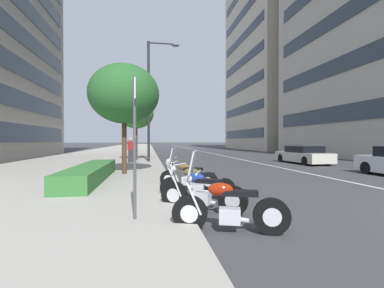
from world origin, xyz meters
name	(u,v)px	position (x,y,z in m)	size (l,w,h in m)	color
sidewalk_right_plaza	(114,153)	(30.00, 12.28, 0.07)	(160.00, 10.32, 0.15)	#A39E93
lane_centre_stripe	(202,151)	(35.00, 0.00, 0.00)	(110.00, 0.16, 0.01)	silver
motorcycle_second_in_row	(228,208)	(0.34, 6.58, 0.45)	(0.85, 2.07, 1.49)	black
motorcycle_under_tarp	(201,194)	(1.79, 6.78, 0.43)	(1.29, 1.87, 1.12)	black
motorcycle_by_sign_pole	(196,184)	(3.18, 6.67, 0.43)	(0.85, 2.12, 1.46)	black
motorcycle_mid_row	(187,178)	(4.62, 6.69, 0.42)	(1.15, 1.87, 1.10)	black
car_far_down_avenue	(303,155)	(13.39, -3.08, 0.60)	(4.69, 2.05, 1.27)	beige
parking_sign_by_curb	(135,134)	(0.96, 8.26, 1.81)	(0.32, 0.06, 2.78)	#47494C
street_lamp_with_banners	(153,91)	(15.26, 7.67, 5.29)	(1.26, 2.35, 8.70)	#232326
clipped_hedge_bed	(91,173)	(6.41, 10.20, 0.43)	(6.21, 1.10, 0.57)	#337033
street_tree_by_lamp_post	(124,94)	(8.21, 9.09, 3.80)	(3.19, 3.19, 5.01)	#473323
street_tree_mid_sidewalk	(136,114)	(17.03, 8.96, 3.76)	(2.76, 2.76, 4.80)	#473323
pedestrian_on_plaza	(131,150)	(14.34, 9.20, 1.01)	(0.33, 0.44, 1.71)	#2D2D33
office_tower_far_left_down_avenue	(279,54)	(42.89, -16.46, 17.96)	(21.21, 14.77, 35.91)	beige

